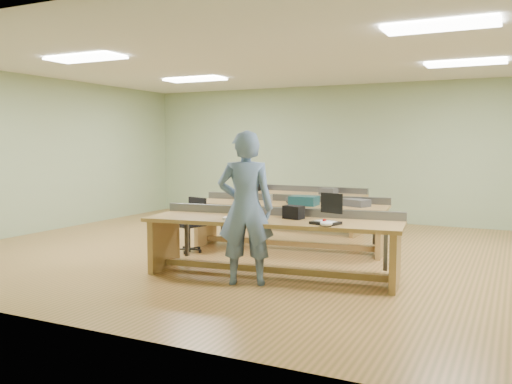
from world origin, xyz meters
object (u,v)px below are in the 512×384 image
laptop_base (326,223)px  drinks_can (271,198)px  workbench_mid (289,215)px  parts_bin_grey (356,203)px  workbench_front (272,233)px  person (246,208)px  parts_bin_teal (304,201)px  camera_bag (294,212)px  workbench_back (295,202)px  task_chair (191,232)px  mug (289,201)px

laptop_base → drinks_can: size_ratio=2.39×
workbench_mid → drinks_can: 0.44m
parts_bin_grey → workbench_front: bearing=-107.4°
person → drinks_can: person is taller
workbench_front → laptop_base: bearing=-17.7°
workbench_mid → parts_bin_teal: parts_bin_teal is taller
person → camera_bag: (0.38, 0.62, -0.10)m
workbench_back → person: 4.25m
task_chair → workbench_back: bearing=92.4°
laptop_base → workbench_mid: bearing=139.8°
task_chair → drinks_can: size_ratio=6.57×
mug → drinks_can: bearing=163.9°
person → laptop_base: 0.98m
parts_bin_grey → drinks_can: bearing=-178.7°
laptop_base → person: bearing=-142.4°
workbench_front → workbench_mid: bearing=98.5°
person → laptop_base: bearing=179.5°
mug → laptop_base: bearing=-56.3°
workbench_front → laptop_base: 0.80m
person → mug: person is taller
workbench_front → laptop_base: (0.76, -0.14, 0.20)m
workbench_back → person: person is taller
workbench_mid → drinks_can: bearing=166.5°
task_chair → mug: (1.36, 0.81, 0.49)m
workbench_front → drinks_can: bearing=107.9°
task_chair → parts_bin_grey: size_ratio=2.15×
workbench_mid → task_chair: size_ratio=3.77×
parts_bin_teal → drinks_can: size_ratio=3.20×
workbench_mid → parts_bin_teal: (0.31, -0.16, 0.26)m
mug → drinks_can: drinks_can is taller
parts_bin_grey → drinks_can: size_ratio=3.06×
laptop_base → camera_bag: camera_bag is taller
workbench_back → task_chair: 2.82m
workbench_back → parts_bin_teal: bearing=-61.9°
workbench_front → laptop_base: size_ratio=10.88×
workbench_front → workbench_mid: 1.84m
laptop_base → parts_bin_teal: 2.00m
task_chair → parts_bin_teal: parts_bin_teal is taller
camera_bag → task_chair: bearing=172.3°
parts_bin_teal → workbench_front: bearing=-83.4°
workbench_mid → laptop_base: bearing=-62.6°
workbench_back → mug: workbench_back is taller
workbench_front → parts_bin_teal: (-0.19, 1.62, 0.26)m
workbench_mid → workbench_back: (-0.63, 1.85, -0.01)m
workbench_front → task_chair: (-1.83, 0.90, -0.25)m
workbench_back → camera_bag: 3.76m
laptop_base → drinks_can: 2.54m
parts_bin_grey → mug: (-1.05, -0.14, -0.01)m
camera_bag → parts_bin_teal: bearing=118.6°
camera_bag → parts_bin_teal: 1.54m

